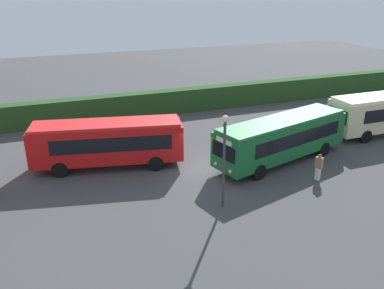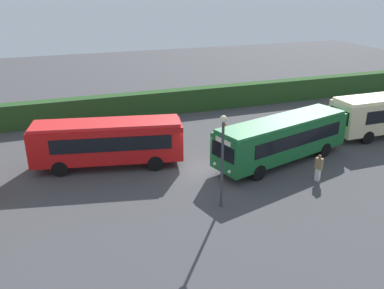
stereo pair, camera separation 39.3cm
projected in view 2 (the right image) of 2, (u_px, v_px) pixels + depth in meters
ground_plane at (200, 168)px, 26.32m from camera, size 98.49×98.49×0.00m
bus_red at (108, 141)px, 26.00m from camera, size 9.84×4.28×3.04m
bus_green at (282, 137)px, 26.65m from camera, size 10.37×5.05×2.98m
person_left at (140, 131)px, 30.10m from camera, size 0.45×0.48×1.75m
person_center at (249, 135)px, 29.68m from camera, size 0.49×0.51×1.63m
person_right at (319, 167)px, 24.36m from camera, size 0.42×0.49×1.70m
person_far at (351, 108)px, 35.91m from camera, size 0.28×0.49×1.73m
hedge_row at (152, 103)px, 36.59m from camera, size 61.25×1.27×2.12m
traffic_cone at (225, 126)px, 33.14m from camera, size 0.36×0.36×0.60m
lamppost at (223, 151)px, 20.63m from camera, size 0.36×0.36×5.14m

